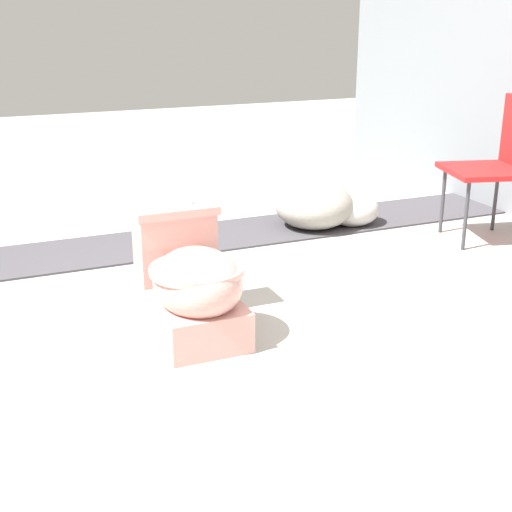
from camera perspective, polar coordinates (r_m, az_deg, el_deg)
name	(u,v)px	position (r m, az deg, el deg)	size (l,w,h in m)	color
ground_plane	(191,337)	(3.04, -5.19, -6.49)	(14.00, 14.00, 0.00)	#A8A59E
gravel_strip	(204,237)	(4.30, -4.14, 1.49)	(0.56, 8.00, 0.01)	#423F44
toilet	(191,283)	(3.00, -5.25, -2.20)	(0.63, 0.39, 0.52)	#E09E93
folding_chair_left	(503,154)	(4.39, 19.17, 7.69)	(0.54, 0.54, 0.83)	red
boulder_near	(315,205)	(4.48, 4.71, 4.06)	(0.50, 0.49, 0.29)	gray
boulder_far	(353,210)	(4.56, 7.79, 3.66)	(0.34, 0.30, 0.20)	#B7B2AD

